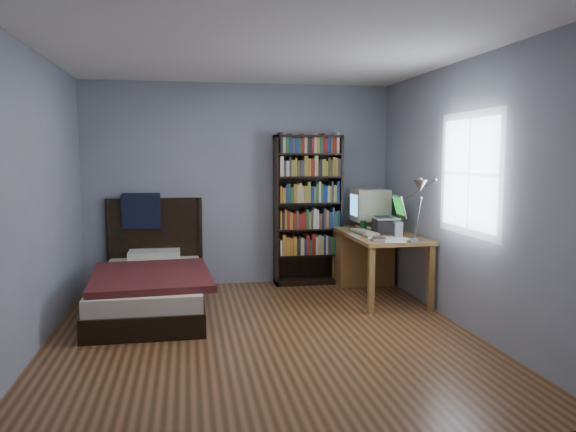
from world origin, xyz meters
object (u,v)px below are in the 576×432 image
(bookshelf, at_px, (308,210))
(speaker, at_px, (398,230))
(desk_lamp, at_px, (419,192))
(soda_can, at_px, (363,226))
(bed, at_px, (151,284))
(desk, at_px, (367,254))
(laptop, at_px, (386,222))
(crt_monitor, at_px, (369,206))
(keyboard, at_px, (365,232))

(bookshelf, bearing_deg, speaker, -56.00)
(desk_lamp, height_order, soda_can, desk_lamp)
(bookshelf, relative_size, bed, 0.86)
(desk, bearing_deg, laptop, -77.76)
(crt_monitor, xyz_separation_m, laptop, (0.04, -0.50, -0.15))
(desk, height_order, bookshelf, bookshelf)
(laptop, distance_m, bookshelf, 1.07)
(desk, relative_size, bed, 0.71)
(crt_monitor, bearing_deg, keyboard, -113.27)
(laptop, distance_m, speaker, 0.39)
(speaker, bearing_deg, bed, 178.25)
(crt_monitor, bearing_deg, desk, -124.21)
(crt_monitor, relative_size, desk_lamp, 0.71)
(bed, bearing_deg, desk, 11.06)
(bookshelf, bearing_deg, soda_can, -43.82)
(desk, distance_m, soda_can, 0.45)
(laptop, distance_m, keyboard, 0.28)
(crt_monitor, height_order, speaker, crt_monitor)
(crt_monitor, bearing_deg, bed, -167.58)
(bed, bearing_deg, crt_monitor, 12.42)
(laptop, bearing_deg, desk_lamp, -95.30)
(speaker, distance_m, soda_can, 0.62)
(desk, relative_size, bookshelf, 0.83)
(laptop, xyz_separation_m, soda_can, (-0.21, 0.20, -0.06))
(desk_lamp, distance_m, soda_can, 1.45)
(desk_lamp, height_order, speaker, desk_lamp)
(desk, xyz_separation_m, desk_lamp, (-0.02, -1.58, 0.86))
(bed, bearing_deg, bookshelf, 23.34)
(keyboard, xyz_separation_m, soda_can, (0.05, 0.21, 0.05))
(crt_monitor, bearing_deg, bookshelf, 161.79)
(desk_lamp, distance_m, bed, 2.95)
(desk_lamp, bearing_deg, laptop, 84.70)
(bed, bearing_deg, keyboard, 1.75)
(laptop, xyz_separation_m, bed, (-2.65, -0.07, -0.60))
(soda_can, bearing_deg, desk, 61.69)
(crt_monitor, distance_m, soda_can, 0.40)
(keyboard, xyz_separation_m, speaker, (0.25, -0.38, 0.07))
(desk, relative_size, desk_lamp, 2.29)
(bed, bearing_deg, laptop, 1.61)
(desk, distance_m, crt_monitor, 0.59)
(desk_lamp, xyz_separation_m, speaker, (0.10, 0.77, -0.46))
(keyboard, bearing_deg, bookshelf, 118.69)
(speaker, bearing_deg, crt_monitor, 97.04)
(desk, relative_size, keyboard, 3.52)
(laptop, bearing_deg, bookshelf, 136.10)
(laptop, xyz_separation_m, bookshelf, (-0.77, 0.74, 0.09))
(soda_can, distance_m, bed, 2.51)
(desk, bearing_deg, soda_can, -118.31)
(soda_can, height_order, bed, bed)
(soda_can, bearing_deg, laptop, -44.13)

